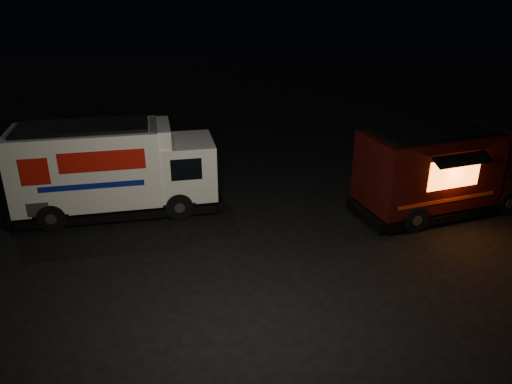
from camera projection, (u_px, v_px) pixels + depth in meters
name	position (u px, v px, depth m)	size (l,w,h in m)	color
ground	(249.00, 257.00, 14.65)	(80.00, 80.00, 0.00)	black
white_truck	(117.00, 168.00, 16.92)	(6.95, 2.37, 3.15)	silver
red_truck	(447.00, 170.00, 17.03)	(6.42, 2.36, 2.99)	#370A0A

